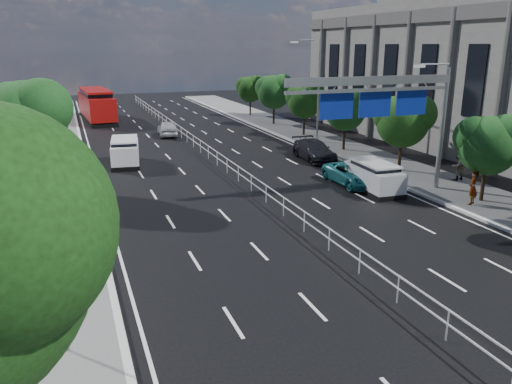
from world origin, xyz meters
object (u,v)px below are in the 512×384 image
parked_car_dark (314,150)px  pedestrian_a (473,188)px  toilet_sign (39,262)px  overhead_gantry (388,98)px  pedestrian_b (457,166)px  near_car_silver (167,128)px  near_car_dark (103,101)px  silver_minivan (374,177)px  red_bus (96,104)px  parked_car_teal (353,174)px  white_minivan (125,152)px

parked_car_dark → pedestrian_a: bearing=-75.0°
toilet_sign → overhead_gantry: size_ratio=0.42×
pedestrian_b → near_car_silver: bearing=-64.1°
near_car_dark → silver_minivan: bearing=100.7°
red_bus → parked_car_teal: bearing=-72.9°
toilet_sign → red_bus: bearing=84.8°
pedestrian_b → overhead_gantry: bearing=3.4°
red_bus → near_car_silver: size_ratio=2.84×
red_bus → pedestrian_b: red_bus is taller
red_bus → near_car_dark: (1.69, 14.22, -1.15)m
near_car_silver → parked_car_dark: bearing=125.9°
near_car_dark → pedestrian_a: pedestrian_a is taller
overhead_gantry → red_bus: (-13.39, 37.19, -3.75)m
parked_car_dark → silver_minivan: bearing=-89.9°
red_bus → parked_car_dark: red_bus is taller
parked_car_teal → pedestrian_b: bearing=-15.5°
pedestrian_a → parked_car_teal: bearing=-92.2°
white_minivan → near_car_silver: bearing=72.1°
red_bus → white_minivan: bearing=-92.7°
white_minivan → near_car_silver: size_ratio=1.10×
toilet_sign → white_minivan: 23.95m
overhead_gantry → silver_minivan: size_ratio=2.35×
pedestrian_a → pedestrian_b: size_ratio=1.00×
parked_car_dark → near_car_dark: bearing=110.3°
near_car_silver → pedestrian_a: 29.88m
toilet_sign → white_minivan: (4.76, 23.39, -1.99)m
toilet_sign → overhead_gantry: (17.69, 10.05, 2.66)m
toilet_sign → silver_minivan: bearing=31.8°
overhead_gantry → silver_minivan: (0.16, 1.03, -4.73)m
pedestrian_a → parked_car_dark: bearing=-111.3°
near_car_silver → parked_car_dark: parked_car_dark is taller
white_minivan → pedestrian_a: size_ratio=2.53×
near_car_silver → near_car_dark: near_car_silver is taller
near_car_dark → parked_car_teal: (11.46, -48.68, -0.04)m
near_car_dark → parked_car_dark: size_ratio=0.85×
near_car_dark → pedestrian_b: (17.95, -50.49, 0.35)m
pedestrian_a → pedestrian_b: (2.86, 4.35, -0.00)m
near_car_dark → pedestrian_b: bearing=107.0°
toilet_sign → overhead_gantry: bearing=29.6°
overhead_gantry → parked_car_dark: 11.08m
toilet_sign → pedestrian_b: bearing=24.6°
white_minivan → near_car_silver: white_minivan is taller
near_car_silver → parked_car_dark: size_ratio=0.84×
near_car_silver → parked_car_teal: bearing=114.6°
silver_minivan → parked_car_teal: silver_minivan is taller
parked_car_teal → pedestrian_a: pedestrian_a is taller
white_minivan → parked_car_dark: bearing=-6.6°
white_minivan → toilet_sign: bearing=-94.1°
overhead_gantry → white_minivan: bearing=134.1°
near_car_silver → near_car_dark: bearing=-76.3°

